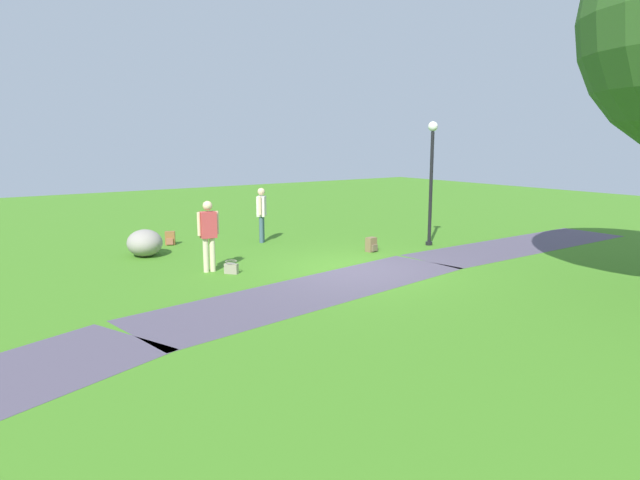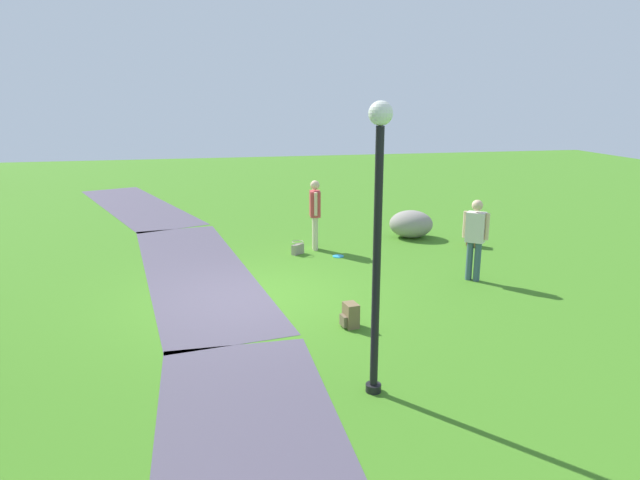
% 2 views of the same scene
% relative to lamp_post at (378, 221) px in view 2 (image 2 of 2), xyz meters
% --- Properties ---
extents(ground_plane, '(48.00, 48.00, 0.00)m').
position_rel_lamp_post_xyz_m(ground_plane, '(3.73, 1.22, -2.22)').
color(ground_plane, '#407C20').
extents(footpath_segment_mid, '(8.22, 3.26, 0.01)m').
position_rel_lamp_post_xyz_m(footpath_segment_mid, '(5.68, 2.24, -2.22)').
color(footpath_segment_mid, '#4E4759').
rests_on(footpath_segment_mid, ground).
extents(footpath_segment_far, '(8.22, 4.79, 0.01)m').
position_rel_lamp_post_xyz_m(footpath_segment_far, '(13.38, 4.26, -2.22)').
color(footpath_segment_far, '#4E4759').
rests_on(footpath_segment_far, ground).
extents(lamp_post, '(0.28, 0.28, 3.60)m').
position_rel_lamp_post_xyz_m(lamp_post, '(0.00, 0.00, 0.00)').
color(lamp_post, black).
rests_on(lamp_post, ground).
extents(lawn_boulder, '(1.22, 1.35, 0.72)m').
position_rel_lamp_post_xyz_m(lawn_boulder, '(7.41, -3.29, -1.86)').
color(lawn_boulder, gray).
rests_on(lawn_boulder, ground).
extents(woman_with_handbag, '(0.52, 0.28, 1.69)m').
position_rel_lamp_post_xyz_m(woman_with_handbag, '(6.77, -0.59, -1.24)').
color(woman_with_handbag, beige).
rests_on(woman_with_handbag, ground).
extents(man_near_boulder, '(0.42, 0.43, 1.66)m').
position_rel_lamp_post_xyz_m(man_near_boulder, '(3.83, -3.26, -1.26)').
color(man_near_boulder, '#3C5763').
rests_on(man_near_boulder, ground).
extents(handbag_on_grass, '(0.38, 0.38, 0.31)m').
position_rel_lamp_post_xyz_m(handbag_on_grass, '(6.44, -0.11, -2.08)').
color(handbag_on_grass, gray).
rests_on(handbag_on_grass, ground).
extents(backpack_by_boulder, '(0.34, 0.34, 0.40)m').
position_rel_lamp_post_xyz_m(backpack_by_boulder, '(6.26, -4.48, -2.03)').
color(backpack_by_boulder, brown).
rests_on(backpack_by_boulder, ground).
extents(spare_backpack_on_lawn, '(0.31, 0.29, 0.40)m').
position_rel_lamp_post_xyz_m(spare_backpack_on_lawn, '(2.05, -0.23, -2.03)').
color(spare_backpack_on_lawn, brown).
rests_on(spare_backpack_on_lawn, ground).
extents(frisbee_on_grass, '(0.26, 0.26, 0.02)m').
position_rel_lamp_post_xyz_m(frisbee_on_grass, '(6.03, -0.99, -2.21)').
color(frisbee_on_grass, '#2BA1D1').
rests_on(frisbee_on_grass, ground).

